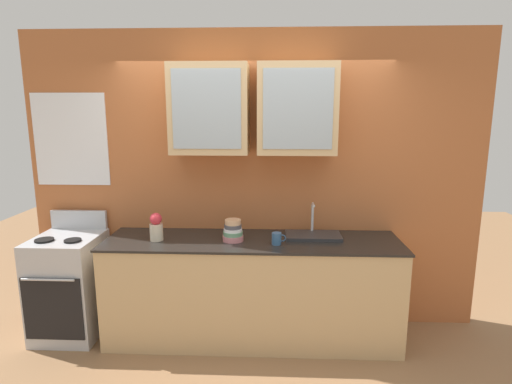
# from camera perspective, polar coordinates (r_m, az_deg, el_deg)

# --- Properties ---
(ground_plane) EXTENTS (10.00, 10.00, 0.00)m
(ground_plane) POSITION_cam_1_polar(r_m,az_deg,el_deg) (4.03, -0.50, -19.46)
(ground_plane) COLOR #936B47
(back_wall_unit) EXTENTS (4.27, 0.45, 2.78)m
(back_wall_unit) POSITION_cam_1_polar(r_m,az_deg,el_deg) (3.84, -0.40, 3.65)
(back_wall_unit) COLOR #B76638
(back_wall_unit) RESTS_ON ground_plane
(counter) EXTENTS (2.62, 0.68, 0.94)m
(counter) POSITION_cam_1_polar(r_m,az_deg,el_deg) (3.81, -0.51, -13.39)
(counter) COLOR tan
(counter) RESTS_ON ground_plane
(stove_range) EXTENTS (0.56, 0.65, 1.12)m
(stove_range) POSITION_cam_1_polar(r_m,az_deg,el_deg) (4.24, -24.52, -11.72)
(stove_range) COLOR silver
(stove_range) RESTS_ON ground_plane
(sink_faucet) EXTENTS (0.50, 0.28, 0.30)m
(sink_faucet) POSITION_cam_1_polar(r_m,az_deg,el_deg) (3.75, 7.96, -5.90)
(sink_faucet) COLOR #2D2D30
(sink_faucet) RESTS_ON counter
(bowl_stack) EXTENTS (0.18, 0.18, 0.19)m
(bowl_stack) POSITION_cam_1_polar(r_m,az_deg,el_deg) (3.60, -3.23, -5.48)
(bowl_stack) COLOR #D87F84
(bowl_stack) RESTS_ON counter
(vase) EXTENTS (0.12, 0.12, 0.25)m
(vase) POSITION_cam_1_polar(r_m,az_deg,el_deg) (3.71, -13.72, -4.79)
(vase) COLOR beige
(vase) RESTS_ON counter
(cup_near_sink) EXTENTS (0.12, 0.08, 0.10)m
(cup_near_sink) POSITION_cam_1_polar(r_m,az_deg,el_deg) (3.51, 2.92, -6.49)
(cup_near_sink) COLOR #38608C
(cup_near_sink) RESTS_ON counter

